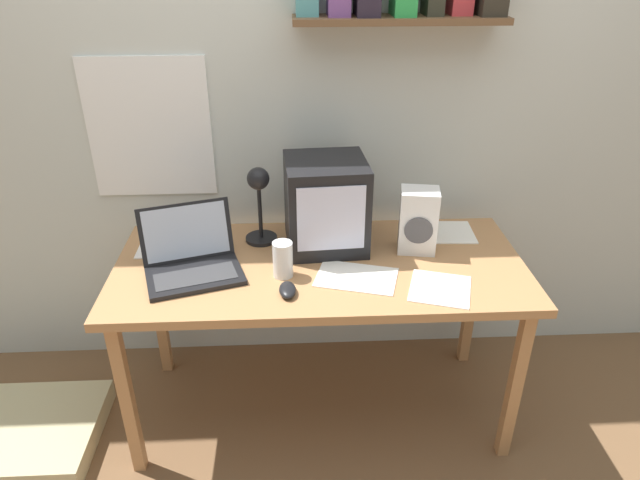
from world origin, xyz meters
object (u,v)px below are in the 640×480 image
computer_mouse (288,290)px  open_notebook (356,277)px  floor_cushion (35,433)px  laptop (191,256)px  juice_glass (283,261)px  space_heater (418,221)px  desk_lamp (259,197)px  crt_monitor (326,204)px  corner_desk (320,277)px  loose_paper_near_monitor (444,232)px  printed_handout (168,245)px  loose_paper_near_laptop (440,289)px

computer_mouse → open_notebook: bearing=20.2°
floor_cushion → laptop: bearing=9.0°
juice_glass → floor_cushion: juice_glass is taller
laptop → computer_mouse: 0.40m
space_heater → computer_mouse: (-0.51, -0.29, -0.11)m
desk_lamp → floor_cushion: (-0.95, -0.31, -0.91)m
crt_monitor → computer_mouse: 0.42m
laptop → juice_glass: bearing=-25.6°
space_heater → open_notebook: space_heater is taller
corner_desk → loose_paper_near_monitor: (0.54, 0.23, 0.07)m
space_heater → computer_mouse: bearing=-140.8°
printed_handout → loose_paper_near_laptop: same height
crt_monitor → space_heater: crt_monitor is taller
corner_desk → printed_handout: (-0.61, 0.17, 0.07)m
loose_paper_near_monitor → open_notebook: 0.53m
computer_mouse → space_heater: bearing=29.8°
computer_mouse → printed_handout: bearing=142.4°
computer_mouse → open_notebook: 0.27m
juice_glass → open_notebook: (0.27, -0.03, -0.06)m
crt_monitor → laptop: (-0.51, -0.18, -0.12)m
computer_mouse → desk_lamp: bearing=105.9°
corner_desk → open_notebook: open_notebook is taller
printed_handout → loose_paper_near_laptop: (1.03, -0.37, 0.00)m
loose_paper_near_monitor → computer_mouse: bearing=-146.9°
printed_handout → juice_glass: bearing=-28.1°
loose_paper_near_laptop → loose_paper_near_monitor: size_ratio=1.05×
laptop → desk_lamp: (0.25, 0.19, 0.15)m
space_heater → loose_paper_near_laptop: (0.03, -0.29, -0.13)m
corner_desk → floor_cushion: bearing=-173.2°
space_heater → loose_paper_near_monitor: bearing=51.9°
corner_desk → computer_mouse: bearing=-121.0°
corner_desk → space_heater: size_ratio=6.11×
space_heater → corner_desk: bearing=-158.1°
printed_handout → loose_paper_near_laptop: bearing=-19.9°
open_notebook → corner_desk: bearing=138.4°
corner_desk → computer_mouse: 0.26m
open_notebook → printed_handout: bearing=159.2°
corner_desk → open_notebook: (0.13, -0.11, 0.07)m
loose_paper_near_monitor → loose_paper_near_laptop: bearing=-105.6°
loose_paper_near_monitor → open_notebook: (-0.41, -0.34, -0.00)m
laptop → juice_glass: 0.35m
crt_monitor → desk_lamp: 0.26m
open_notebook → space_heater: bearing=37.7°
corner_desk → computer_mouse: size_ratio=14.57×
desk_lamp → floor_cushion: size_ratio=0.66×
juice_glass → computer_mouse: bearing=-82.7°
corner_desk → desk_lamp: 0.39m
corner_desk → loose_paper_near_monitor: size_ratio=6.16×
laptop → space_heater: space_heater is taller
corner_desk → open_notebook: size_ratio=4.73×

